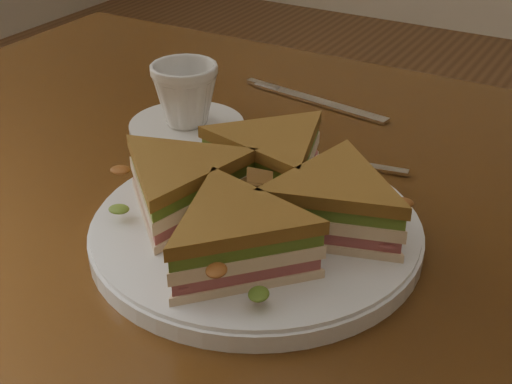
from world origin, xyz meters
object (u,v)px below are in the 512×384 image
plate (256,232)px  sandwich_wedges (256,197)px  spoon (285,152)px  coffee_cup (185,94)px  table (286,273)px  knife (309,100)px  saucer (187,127)px

plate → sandwich_wedges: sandwich_wedges is taller
spoon → coffee_cup: bearing=170.4°
table → spoon: spoon is taller
plate → coffee_cup: bearing=139.9°
plate → coffee_cup: (-0.19, 0.16, 0.04)m
table → spoon: size_ratio=6.59×
knife → saucer: size_ratio=1.57×
table → coffee_cup: bearing=157.5°
plate → spoon: 0.17m
saucer → plate: bearing=-40.1°
sandwich_wedges → saucer: 0.25m
table → sandwich_wedges: (0.01, -0.09, 0.14)m
coffee_cup → saucer: bearing=0.0°
sandwich_wedges → saucer: sandwich_wedges is taller
saucer → sandwich_wedges: bearing=-40.1°
coffee_cup → sandwich_wedges: bearing=-23.7°
knife → coffee_cup: size_ratio=2.73×
table → plate: plate is taller
plate → sandwich_wedges: (0.00, -0.00, 0.04)m
plate → saucer: size_ratio=2.20×
table → knife: bearing=111.6°
sandwich_wedges → knife: 0.33m
table → sandwich_wedges: 0.17m
spoon → saucer: bearing=170.4°
plate → coffee_cup: size_ratio=3.82×
knife → spoon: bearing=-65.0°
spoon → knife: bearing=96.4°
saucer → coffee_cup: size_ratio=1.74×
knife → saucer: 0.18m
sandwich_wedges → coffee_cup: (-0.19, 0.16, 0.00)m
table → sandwich_wedges: sandwich_wedges is taller
sandwich_wedges → spoon: sandwich_wedges is taller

